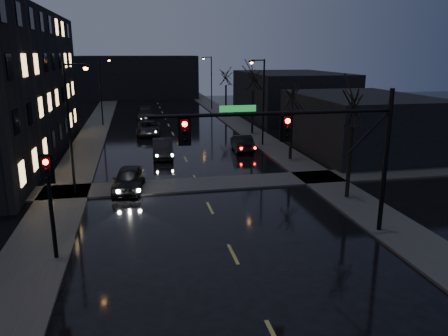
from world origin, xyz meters
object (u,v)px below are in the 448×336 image
oncoming_car_b (163,148)px  oncoming_car_d (146,114)px  lead_car (242,143)px  oncoming_car_a (129,179)px  oncoming_car_c (149,128)px

oncoming_car_b → oncoming_car_d: size_ratio=0.84×
oncoming_car_d → lead_car: (7.96, -20.22, -0.07)m
oncoming_car_d → oncoming_car_b: bearing=-88.8°
lead_car → oncoming_car_a: bearing=49.5°
oncoming_car_d → oncoming_car_c: bearing=-90.9°
oncoming_car_d → lead_car: oncoming_car_d is taller
oncoming_car_a → oncoming_car_d: bearing=93.5°
oncoming_car_c → lead_car: bearing=-47.4°
oncoming_car_b → oncoming_car_d: oncoming_car_d is taller
oncoming_car_a → lead_car: oncoming_car_a is taller
oncoming_car_d → lead_car: bearing=-69.5°
oncoming_car_a → oncoming_car_d: 30.18m
oncoming_car_b → oncoming_car_c: oncoming_car_b is taller
lead_car → oncoming_car_d: bearing=-64.1°
oncoming_car_a → lead_car: 13.98m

